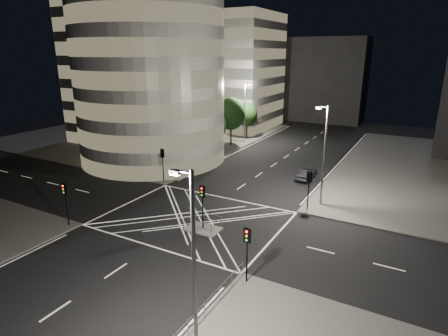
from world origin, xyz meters
The scene contains 24 objects.
ground centered at (0.00, 0.00, 0.00)m, with size 120.00×120.00×0.00m, color black.
sidewalk_far_left centered at (-29.00, 27.00, 0.07)m, with size 42.00×42.00×0.15m, color #555350.
central_island centered at (2.00, -1.50, 0.07)m, with size 3.00×2.00×0.15m, color slate.
office_tower_curved centered at (-20.74, 18.74, 12.65)m, with size 30.00×29.00×27.20m.
office_block_rear centered at (-22.00, 42.00, 11.15)m, with size 24.00×16.00×22.00m, color gray.
building_far_end centered at (-4.00, 58.00, 9.00)m, with size 18.00×8.00×18.00m, color black.
tree_a centered at (-10.50, 9.00, 4.87)m, with size 4.95×4.95×7.58m.
tree_b centered at (-10.50, 15.00, 4.83)m, with size 5.28×5.28×7.72m.
tree_c centered at (-10.50, 21.00, 4.29)m, with size 4.27×4.27×6.60m.
tree_d centered at (-10.50, 27.00, 5.29)m, with size 4.61×4.61×7.80m.
tree_e centered at (-10.50, 33.00, 4.34)m, with size 3.72×3.72×6.34m.
traffic_signal_fl centered at (-8.80, 6.80, 2.91)m, with size 0.55×0.22×4.00m.
traffic_signal_nl centered at (-8.80, -6.80, 2.91)m, with size 0.55×0.22×4.00m.
traffic_signal_fr centered at (8.80, 6.80, 2.91)m, with size 0.55×0.22×4.00m.
traffic_signal_nr centered at (8.80, -6.80, 2.91)m, with size 0.55×0.22×4.00m.
traffic_signal_island centered at (2.00, -1.50, 2.91)m, with size 0.55×0.22×4.00m.
street_lamp_left_near centered at (-9.44, 12.00, 5.54)m, with size 1.25×0.25×10.00m.
street_lamp_left_far centered at (-9.44, 30.00, 5.54)m, with size 1.25×0.25×10.00m.
street_lamp_right_far centered at (9.44, 9.00, 5.54)m, with size 1.25×0.25×10.00m.
street_lamp_right_near centered at (9.44, -14.00, 5.54)m, with size 1.25×0.25×10.00m.
railing_near_right centered at (8.30, -12.15, 0.70)m, with size 0.06×11.70×1.10m, color slate.
railing_island_south centered at (2.00, -2.40, 0.70)m, with size 2.80×0.06×1.10m, color slate.
railing_island_north centered at (2.00, -0.60, 0.70)m, with size 2.80×0.06×1.10m, color slate.
sedan centered at (5.80, 16.19, 0.68)m, with size 1.43×4.11×1.36m, color black.
Camera 1 is at (18.11, -26.60, 14.95)m, focal length 30.00 mm.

